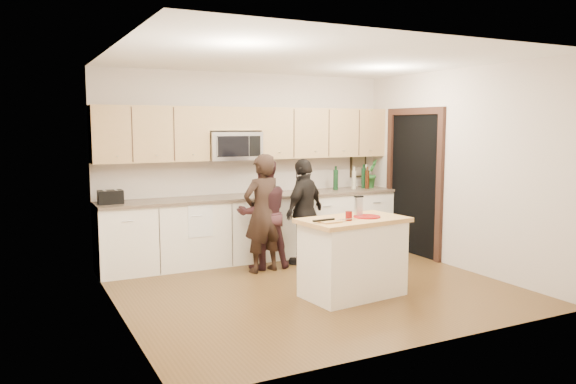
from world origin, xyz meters
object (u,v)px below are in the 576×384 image
island (353,257)px  woman_center (264,214)px  woman_left (262,213)px  woman_right (304,212)px  toaster (110,197)px

island → woman_center: 1.68m
woman_center → woman_left: bearing=69.1°
woman_left → island: bearing=97.7°
woman_left → woman_right: bearing=-179.5°
toaster → woman_center: (1.91, -0.54, -0.28)m
island → woman_center: bearing=97.5°
toaster → woman_center: 2.00m
woman_left → woman_right: size_ratio=1.06×
island → woman_left: size_ratio=0.81×
woman_center → woman_right: size_ratio=1.01×
island → woman_right: size_ratio=0.85×
woman_center → toaster: bearing=-8.3°
woman_left → woman_center: size_ratio=1.05×
toaster → woman_left: woman_left is taller
woman_left → woman_right: (0.70, 0.14, -0.04)m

